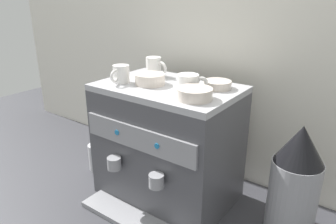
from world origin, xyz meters
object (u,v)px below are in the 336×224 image
ceramic_bowl_0 (150,79)px  milk_pitcher (97,157)px  coffee_grinder (294,186)px  ceramic_bowl_1 (195,94)px  espresso_machine (167,143)px  ceramic_cup_0 (189,82)px  ceramic_bowl_2 (217,85)px  ceramic_cup_1 (154,67)px  ceramic_cup_2 (121,74)px

ceramic_bowl_0 → milk_pitcher: (-0.35, -0.01, -0.46)m
coffee_grinder → ceramic_bowl_1: bearing=-160.2°
espresso_machine → ceramic_bowl_0: (-0.07, -0.03, 0.27)m
ceramic_cup_0 → ceramic_bowl_2: size_ratio=1.03×
espresso_machine → ceramic_cup_1: size_ratio=5.08×
ceramic_bowl_2 → coffee_grinder: ceramic_bowl_2 is taller
ceramic_cup_1 → ceramic_bowl_1: bearing=-29.1°
ceramic_cup_2 → ceramic_bowl_0: size_ratio=0.87×
ceramic_cup_0 → milk_pitcher: (-0.52, -0.03, -0.47)m
ceramic_cup_1 → ceramic_bowl_2: size_ratio=1.01×
ceramic_bowl_0 → ceramic_bowl_2: bearing=23.9°
milk_pitcher → ceramic_cup_2: bearing=-9.9°
coffee_grinder → ceramic_cup_0: bearing=-174.4°
ceramic_cup_0 → ceramic_cup_2: 0.29m
ceramic_cup_1 → coffee_grinder: ceramic_cup_1 is taller
espresso_machine → coffee_grinder: 0.52m
ceramic_cup_0 → coffee_grinder: bearing=5.6°
ceramic_cup_1 → ceramic_bowl_0: 0.14m
ceramic_cup_0 → ceramic_bowl_0: bearing=-171.8°
ceramic_bowl_2 → coffee_grinder: bearing=-7.1°
ceramic_bowl_1 → milk_pitcher: size_ratio=0.93×
ceramic_cup_2 → ceramic_bowl_2: (0.35, 0.16, -0.02)m
ceramic_bowl_1 → coffee_grinder: bearing=19.8°
milk_pitcher → ceramic_bowl_2: bearing=11.1°
ceramic_cup_0 → milk_pitcher: 0.70m
ceramic_cup_2 → milk_pitcher: 0.53m
espresso_machine → ceramic_cup_2: bearing=-156.3°
ceramic_bowl_1 → ceramic_cup_2: bearing=178.9°
ceramic_bowl_2 → ceramic_cup_2: bearing=-155.9°
ceramic_cup_2 → ceramic_bowl_2: 0.39m
ceramic_cup_2 → ceramic_bowl_2: bearing=24.1°
ceramic_cup_1 → milk_pitcher: size_ratio=0.82×
espresso_machine → ceramic_bowl_2: bearing=24.5°
ceramic_cup_0 → milk_pitcher: ceramic_cup_0 is taller
espresso_machine → ceramic_bowl_0: size_ratio=4.64×
espresso_machine → ceramic_cup_0: (0.10, -0.00, 0.28)m
ceramic_cup_2 → milk_pitcher: size_ratio=0.78×
ceramic_cup_1 → coffee_grinder: bearing=-4.6°
espresso_machine → ceramic_cup_0: bearing=-1.5°
ceramic_bowl_0 → milk_pitcher: ceramic_bowl_0 is taller
coffee_grinder → ceramic_cup_2: bearing=-170.5°
espresso_machine → ceramic_bowl_0: 0.28m
espresso_machine → ceramic_bowl_2: ceramic_bowl_2 is taller
ceramic_bowl_0 → ceramic_bowl_1: size_ratio=0.96×
ceramic_bowl_1 → ceramic_bowl_2: bearing=90.0°
ceramic_cup_1 → ceramic_bowl_1: ceramic_cup_1 is taller
ceramic_bowl_1 → ceramic_bowl_0: bearing=166.7°
ceramic_bowl_2 → milk_pitcher: size_ratio=0.81×
ceramic_cup_0 → ceramic_cup_2: bearing=-164.9°
ceramic_cup_0 → coffee_grinder: 0.52m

